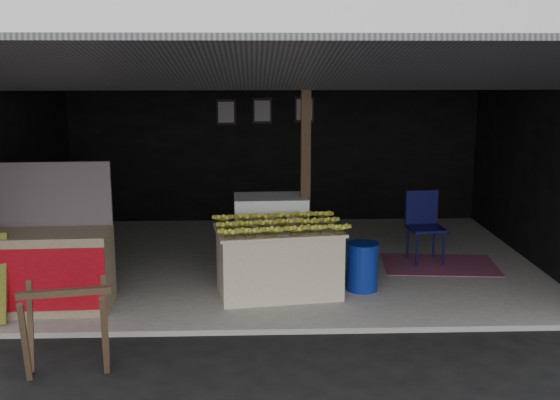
{
  "coord_description": "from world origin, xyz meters",
  "views": [
    {
      "loc": [
        -0.36,
        -6.8,
        2.83
      ],
      "look_at": [
        -0.03,
        1.57,
        1.1
      ],
      "focal_mm": 45.0,
      "sensor_mm": 36.0,
      "label": 1
    }
  ],
  "objects_px": {
    "white_crate": "(271,235)",
    "water_barrel": "(362,268)",
    "banana_table": "(279,261)",
    "sawhorse": "(66,321)",
    "plastic_chair": "(424,220)",
    "neighbor_stall": "(39,266)"
  },
  "relations": [
    {
      "from": "sawhorse",
      "to": "banana_table",
      "type": "bearing_deg",
      "value": 33.96
    },
    {
      "from": "banana_table",
      "to": "white_crate",
      "type": "relative_size",
      "value": 1.53
    },
    {
      "from": "neighbor_stall",
      "to": "water_barrel",
      "type": "height_order",
      "value": "neighbor_stall"
    },
    {
      "from": "white_crate",
      "to": "water_barrel",
      "type": "xyz_separation_m",
      "value": [
        1.08,
        -0.69,
        -0.24
      ]
    },
    {
      "from": "banana_table",
      "to": "white_crate",
      "type": "height_order",
      "value": "white_crate"
    },
    {
      "from": "neighbor_stall",
      "to": "water_barrel",
      "type": "xyz_separation_m",
      "value": [
        3.67,
        0.48,
        -0.21
      ]
    },
    {
      "from": "white_crate",
      "to": "neighbor_stall",
      "type": "xyz_separation_m",
      "value": [
        -2.59,
        -1.17,
        -0.03
      ]
    },
    {
      "from": "neighbor_stall",
      "to": "sawhorse",
      "type": "height_order",
      "value": "neighbor_stall"
    },
    {
      "from": "banana_table",
      "to": "plastic_chair",
      "type": "height_order",
      "value": "plastic_chair"
    },
    {
      "from": "neighbor_stall",
      "to": "sawhorse",
      "type": "relative_size",
      "value": 1.93
    },
    {
      "from": "water_barrel",
      "to": "white_crate",
      "type": "bearing_deg",
      "value": 147.45
    },
    {
      "from": "water_barrel",
      "to": "plastic_chair",
      "type": "xyz_separation_m",
      "value": [
        1.02,
        1.2,
        0.3
      ]
    },
    {
      "from": "sawhorse",
      "to": "water_barrel",
      "type": "relative_size",
      "value": 1.51
    },
    {
      "from": "sawhorse",
      "to": "plastic_chair",
      "type": "xyz_separation_m",
      "value": [
        4.0,
        3.25,
        0.12
      ]
    },
    {
      "from": "neighbor_stall",
      "to": "plastic_chair",
      "type": "distance_m",
      "value": 4.99
    },
    {
      "from": "neighbor_stall",
      "to": "sawhorse",
      "type": "bearing_deg",
      "value": -68.49
    },
    {
      "from": "sawhorse",
      "to": "plastic_chair",
      "type": "distance_m",
      "value": 5.15
    },
    {
      "from": "water_barrel",
      "to": "neighbor_stall",
      "type": "bearing_deg",
      "value": -172.53
    },
    {
      "from": "white_crate",
      "to": "sawhorse",
      "type": "xyz_separation_m",
      "value": [
        -1.9,
        -2.74,
        -0.06
      ]
    },
    {
      "from": "neighbor_stall",
      "to": "water_barrel",
      "type": "relative_size",
      "value": 2.93
    },
    {
      "from": "banana_table",
      "to": "water_barrel",
      "type": "xyz_separation_m",
      "value": [
        1.01,
        0.1,
        -0.12
      ]
    },
    {
      "from": "banana_table",
      "to": "sawhorse",
      "type": "height_order",
      "value": "banana_table"
    }
  ]
}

